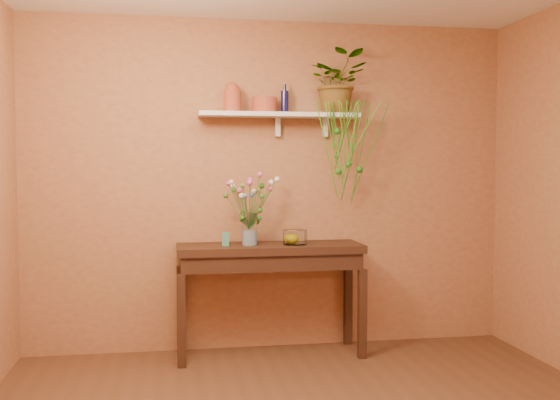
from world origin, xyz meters
TOP-DOWN VIEW (x-y plane):
  - room at (0.00, 0.00)m, footprint 4.04×4.04m
  - sideboard at (-0.05, 1.74)m, footprint 1.46×0.47m
  - wall_shelf at (0.06, 1.87)m, footprint 1.30×0.24m
  - terracotta_jug at (-0.33, 1.84)m, footprint 0.16×0.16m
  - terracotta_pot at (-0.07, 1.89)m, footprint 0.20×0.20m
  - blue_bottle at (0.10, 1.90)m, footprint 0.06×0.06m
  - spider_plant at (0.54, 1.88)m, footprint 0.51×0.46m
  - plant_fronds at (0.57, 1.73)m, footprint 0.64×0.34m
  - glass_vase at (-0.21, 1.72)m, footprint 0.12×0.12m
  - bouquet at (-0.20, 1.73)m, footprint 0.46×0.43m
  - glass_bowl at (0.15, 1.70)m, footprint 0.19×0.19m
  - lemon at (0.13, 1.71)m, footprint 0.09×0.09m
  - carton at (-0.40, 1.70)m, footprint 0.06×0.05m

SIDE VIEW (x-z plane):
  - sideboard at x=-0.05m, z-range 0.32..1.20m
  - lemon at x=0.13m, z-range 0.89..0.98m
  - glass_bowl at x=0.15m, z-range 0.88..1.00m
  - carton at x=-0.40m, z-range 0.89..1.00m
  - glass_vase at x=-0.21m, z-range 0.87..1.12m
  - bouquet at x=-0.20m, z-range 1.05..1.50m
  - room at x=0.00m, z-range 0.00..2.70m
  - plant_fronds at x=0.57m, z-range 1.24..2.06m
  - wall_shelf at x=0.06m, z-range 1.82..2.01m
  - terracotta_pot at x=-0.07m, z-range 1.94..2.06m
  - blue_bottle at x=0.10m, z-range 1.92..2.15m
  - terracotta_jug at x=-0.33m, z-range 1.93..2.16m
  - spider_plant at x=0.54m, z-range 1.94..2.44m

